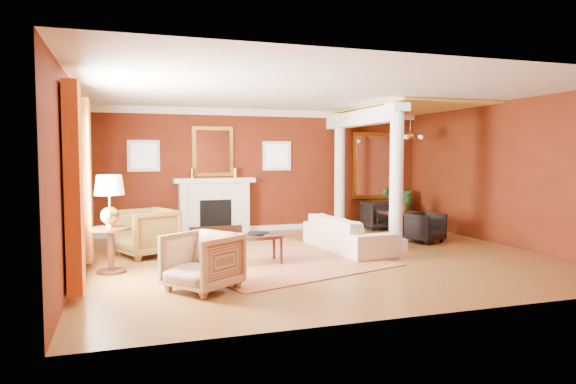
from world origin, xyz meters
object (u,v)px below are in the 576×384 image
object	(u,v)px
coffee_table	(258,237)
armchair_leopard	(146,230)
side_table	(110,207)
sofa	(348,228)
dining_table	(405,217)
armchair_stripe	(202,259)

from	to	relation	value
coffee_table	armchair_leopard	bearing A→B (deg)	145.29
coffee_table	side_table	world-z (taller)	side_table
coffee_table	sofa	bearing A→B (deg)	17.71
coffee_table	dining_table	world-z (taller)	dining_table
armchair_leopard	armchair_stripe	world-z (taller)	armchair_leopard
armchair_leopard	armchair_stripe	size ratio (longest dim) A/B	1.10
sofa	coffee_table	xyz separation A→B (m)	(-1.91, -0.61, 0.01)
sofa	dining_table	xyz separation A→B (m)	(2.13, 1.52, -0.03)
sofa	side_table	distance (m)	4.31
sofa	side_table	world-z (taller)	side_table
dining_table	armchair_leopard	bearing A→B (deg)	97.09
armchair_stripe	dining_table	xyz separation A→B (m)	(5.18, 3.56, -0.03)
sofa	coffee_table	world-z (taller)	sofa
armchair_stripe	sofa	bearing A→B (deg)	87.15
sofa	armchair_stripe	bearing A→B (deg)	119.30
side_table	dining_table	xyz separation A→B (m)	(6.37, 2.09, -0.61)
armchair_stripe	dining_table	distance (m)	6.29
armchair_leopard	coffee_table	distance (m)	2.13
side_table	armchair_leopard	bearing A→B (deg)	63.86
coffee_table	dining_table	bearing A→B (deg)	27.82
armchair_leopard	coffee_table	bearing A→B (deg)	30.93
sofa	dining_table	world-z (taller)	sofa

